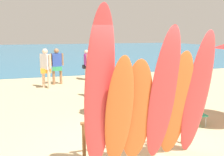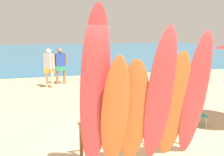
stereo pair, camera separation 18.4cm
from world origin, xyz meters
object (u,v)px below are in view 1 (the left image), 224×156
Objects in this scene: surfboard_orange_2 at (136,113)px; beachgoer_strolling at (46,66)px; beachgoer_midbeach at (57,64)px; beachgoer_by_water at (101,84)px; surfboard_orange_4 at (176,106)px; beachgoer_photographing at (86,63)px; surfboard_red_0 at (99,93)px; surfboard_orange_1 at (119,114)px; surfboard_rack at (137,125)px; beachgoer_near_rack at (98,72)px; beach_chair_red at (191,107)px; surfboard_red_5 at (197,96)px; beach_chair_blue at (191,91)px; surfboard_red_3 at (163,97)px.

surfboard_orange_2 is 1.17× the size of beachgoer_strolling.
beachgoer_midbeach is at bearing -77.31° from beachgoer_strolling.
beachgoer_strolling reaches higher than beachgoer_by_water.
beachgoer_strolling is at bearing 105.83° from surfboard_orange_4.
surfboard_orange_2 is 8.53m from beachgoer_photographing.
surfboard_orange_1 is at bearing -5.45° from surfboard_red_0.
beachgoer_photographing is at bearing 83.38° from surfboard_orange_1.
surfboard_rack is 2.37m from beachgoer_by_water.
beachgoer_by_water is (1.32, -4.32, -0.04)m from beachgoer_strolling.
surfboard_red_0 reaches higher than beachgoer_photographing.
surfboard_red_0 is 1.34× the size of surfboard_orange_4.
surfboard_red_0 is 1.54m from surfboard_orange_4.
surfboard_orange_4 is at bearing -32.94° from beachgoer_near_rack.
beach_chair_red is at bearing 47.42° from surfboard_orange_4.
beach_chair_red is (1.05, 1.63, -0.80)m from surfboard_red_5.
surfboard_red_0 is 3.46× the size of beach_chair_blue.
surfboard_orange_1 is at bearing -158.56° from surfboard_orange_2.
surfboard_orange_1 reaches higher than beachgoer_by_water.
surfboard_orange_4 is 4.11m from beach_chair_blue.
surfboard_orange_1 is 0.99× the size of surfboard_orange_4.
surfboard_red_5 reaches higher than surfboard_orange_1.
beach_chair_red is at bearing 27.77° from surfboard_rack.
beachgoer_near_rack is (0.47, 4.75, 0.00)m from surfboard_orange_2.
surfboard_red_0 is 3.06m from beachgoer_by_water.
surfboard_orange_4 is at bearing -131.19° from beachgoer_by_water.
surfboard_orange_4 is at bearing 11.03° from surfboard_red_3.
beachgoer_near_rack is at bearing 72.78° from surfboard_red_0.
beach_chair_red is (1.77, -3.18, -0.57)m from beachgoer_near_rack.
beachgoer_photographing is (0.59, 7.98, 0.34)m from surfboard_rack.
surfboard_red_5 is (0.74, 0.04, -0.04)m from surfboard_red_3.
surfboard_orange_4 reaches higher than beachgoer_near_rack.
surfboard_red_0 is 1.43× the size of surfboard_orange_2.
beachgoer_by_water is (0.08, 2.84, -0.04)m from surfboard_orange_2.
surfboard_red_5 is 8.56m from beachgoer_photographing.
beach_chair_red is (2.95, 1.66, -0.99)m from surfboard_red_0.
surfboard_red_0 is 8.73m from beachgoer_photographing.
surfboard_orange_2 is at bearing -42.43° from beachgoer_near_rack.
surfboard_orange_1 is at bearing 147.48° from beachgoer_strolling.
beachgoer_near_rack is at bearing 86.27° from surfboard_red_3.
beachgoer_midbeach is at bearing 113.89° from beachgoer_photographing.
beachgoer_strolling is at bearing 99.61° from surfboard_red_3.
surfboard_red_0 reaches higher than surfboard_orange_2.
surfboard_red_5 reaches higher than surfboard_orange_4.
surfboard_red_5 is 1.62× the size of beachgoer_photographing.
surfboard_red_0 is 5.00m from beachgoer_near_rack.
beachgoer_photographing is (-0.38, 8.55, -0.34)m from surfboard_red_5.
surfboard_red_5 is at bearing -2.66° from surfboard_red_0.
surfboard_orange_2 is 7.26m from beachgoer_strolling.
surfboard_rack is 4.08m from beach_chair_blue.
surfboard_red_3 is 1.54× the size of beachgoer_midbeach.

